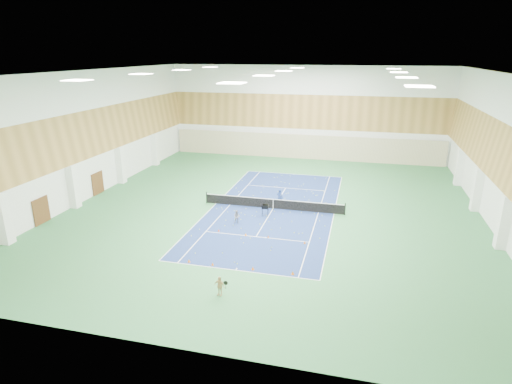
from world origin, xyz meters
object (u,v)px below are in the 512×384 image
at_px(tennis_net, 273,203).
at_px(child_court, 237,217).
at_px(coach, 280,197).
at_px(ball_cart, 265,210).
at_px(child_apron, 220,286).

xyz_separation_m(tennis_net, child_court, (-2.22, -4.08, 0.01)).
bearing_deg(coach, tennis_net, 85.32).
relative_size(child_court, ball_cart, 1.13).
bearing_deg(tennis_net, coach, 68.56).
xyz_separation_m(tennis_net, coach, (0.40, 1.03, 0.24)).
distance_m(coach, ball_cart, 2.95).
bearing_deg(child_apron, coach, 103.07).
relative_size(tennis_net, child_apron, 10.54).
distance_m(coach, child_court, 5.75).
height_order(child_court, child_apron, child_apron).
height_order(tennis_net, ball_cart, tennis_net).
xyz_separation_m(child_apron, ball_cart, (-0.28, 13.16, -0.11)).
relative_size(child_apron, ball_cart, 1.22).
xyz_separation_m(coach, ball_cart, (-0.74, -2.84, -0.29)).
bearing_deg(child_court, tennis_net, 54.08).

